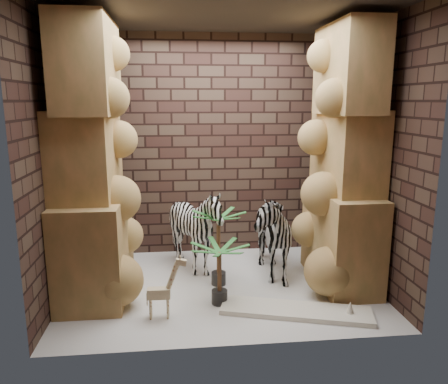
{
  "coord_description": "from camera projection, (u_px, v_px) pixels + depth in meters",
  "views": [
    {
      "loc": [
        -0.47,
        -4.67,
        2.12
      ],
      "look_at": [
        0.05,
        0.15,
        1.09
      ],
      "focal_mm": 34.57,
      "sensor_mm": 36.0,
      "label": 1
    }
  ],
  "objects": [
    {
      "name": "wall_front",
      "position": [
        236.0,
        179.0,
        3.5
      ],
      "size": [
        3.5,
        0.0,
        3.5
      ],
      "primitive_type": "plane",
      "rotation": [
        -1.57,
        0.0,
        0.0
      ],
      "color": "#311D19",
      "rests_on": "ground"
    },
    {
      "name": "palm_back",
      "position": [
        219.0,
        274.0,
        4.54
      ],
      "size": [
        0.36,
        0.36,
        0.68
      ],
      "primitive_type": null,
      "color": "#1B6224",
      "rests_on": "floor"
    },
    {
      "name": "surfboard",
      "position": [
        296.0,
        311.0,
        4.39
      ],
      "size": [
        1.57,
        0.79,
        0.05
      ],
      "primitive_type": "cube",
      "rotation": [
        0.0,
        0.0,
        -0.29
      ],
      "color": "white",
      "rests_on": "floor"
    },
    {
      "name": "ceiling",
      "position": [
        221.0,
        13.0,
        4.41
      ],
      "size": [
        3.5,
        3.5,
        0.0
      ],
      "primitive_type": "plane",
      "rotation": [
        3.14,
        0.0,
        0.0
      ],
      "color": "#322B25",
      "rests_on": "ground"
    },
    {
      "name": "wall_right",
      "position": [
        374.0,
        156.0,
        4.9
      ],
      "size": [
        0.0,
        3.0,
        3.0
      ],
      "primitive_type": "plane",
      "rotation": [
        1.57,
        0.0,
        -1.57
      ],
      "color": "#311D19",
      "rests_on": "ground"
    },
    {
      "name": "palm_front",
      "position": [
        219.0,
        248.0,
        4.99
      ],
      "size": [
        0.36,
        0.36,
        0.9
      ],
      "primitive_type": null,
      "color": "#1B6224",
      "rests_on": "floor"
    },
    {
      "name": "wall_back",
      "position": [
        212.0,
        147.0,
        5.93
      ],
      "size": [
        3.5,
        0.0,
        3.5
      ],
      "primitive_type": "plane",
      "rotation": [
        1.57,
        0.0,
        0.0
      ],
      "color": "#311D19",
      "rests_on": "ground"
    },
    {
      "name": "giraffe_toy",
      "position": [
        159.0,
        287.0,
        4.24
      ],
      "size": [
        0.34,
        0.12,
        0.66
      ],
      "primitive_type": null,
      "rotation": [
        0.0,
        0.0,
        -0.03
      ],
      "color": "beige",
      "rests_on": "floor"
    },
    {
      "name": "zebra_left",
      "position": [
        196.0,
        234.0,
        5.36
      ],
      "size": [
        1.17,
        1.32,
        1.0
      ],
      "primitive_type": "imported",
      "rotation": [
        0.0,
        0.0,
        -0.29
      ],
      "color": "white",
      "rests_on": "floor"
    },
    {
      "name": "floor",
      "position": [
        221.0,
        286.0,
        5.03
      ],
      "size": [
        3.5,
        3.5,
        0.0
      ],
      "primitive_type": "plane",
      "color": "silver",
      "rests_on": "ground"
    },
    {
      "name": "rock_pillar_left",
      "position": [
        90.0,
        161.0,
        4.57
      ],
      "size": [
        0.68,
        1.3,
        3.0
      ],
      "primitive_type": null,
      "color": "tan",
      "rests_on": "floor"
    },
    {
      "name": "rock_pillar_right",
      "position": [
        346.0,
        157.0,
        4.87
      ],
      "size": [
        0.58,
        1.25,
        3.0
      ],
      "primitive_type": null,
      "color": "tan",
      "rests_on": "floor"
    },
    {
      "name": "zebra_right",
      "position": [
        265.0,
        225.0,
        5.26
      ],
      "size": [
        0.66,
        1.12,
        1.28
      ],
      "primitive_type": "imported",
      "rotation": [
        0.0,
        0.0,
        0.07
      ],
      "color": "white",
      "rests_on": "floor"
    },
    {
      "name": "wall_left",
      "position": [
        56.0,
        161.0,
        4.53
      ],
      "size": [
        0.0,
        3.0,
        3.0
      ],
      "primitive_type": "plane",
      "rotation": [
        1.57,
        0.0,
        1.57
      ],
      "color": "#311D19",
      "rests_on": "ground"
    }
  ]
}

